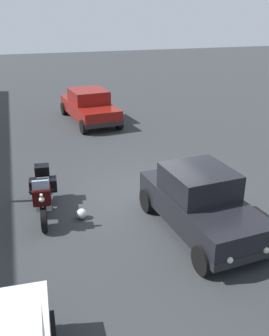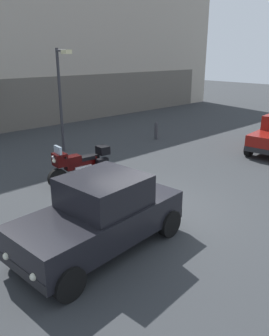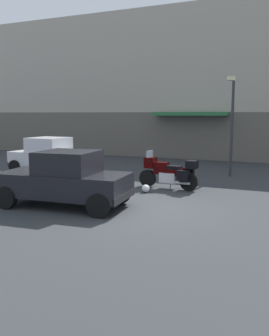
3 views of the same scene
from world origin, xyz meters
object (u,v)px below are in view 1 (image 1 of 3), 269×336
Objects in this scene: helmet at (82,214)px; car_sedan_far at (89,106)px; motorcycle at (43,194)px; car_hatchback_near at (200,202)px.

helmet is 0.06× the size of car_sedan_far.
motorcycle is at bearing 60.04° from helmet.
car_hatchback_near is 10.70m from car_sedan_far.
car_sedan_far is (10.68, 0.68, -0.03)m from car_hatchback_near.
helmet is at bearing -123.13° from car_hatchback_near.
motorcycle is 0.48× the size of car_sedan_far.
car_hatchback_near is (-1.47, -2.71, 0.67)m from helmet.
car_sedan_far is (9.21, -2.03, 0.64)m from helmet.
helmet is 0.07× the size of car_hatchback_near.
helmet is 9.45m from car_sedan_far.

